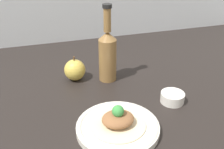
{
  "coord_description": "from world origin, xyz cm",
  "views": [
    {
      "loc": [
        -20.45,
        -69.51,
        46.99
      ],
      "look_at": [
        -0.43,
        -3.61,
        9.49
      ],
      "focal_mm": 42.0,
      "sensor_mm": 36.0,
      "label": 1
    }
  ],
  "objects_px": {
    "plate": "(118,127)",
    "plated_food": "(118,120)",
    "dipping_bowl": "(172,97)",
    "apple": "(75,70)",
    "cider_bottle": "(108,53)"
  },
  "relations": [
    {
      "from": "plate",
      "to": "plated_food",
      "type": "bearing_deg",
      "value": -93.58
    },
    {
      "from": "dipping_bowl",
      "to": "apple",
      "type": "bearing_deg",
      "value": 139.01
    },
    {
      "from": "plated_food",
      "to": "dipping_bowl",
      "type": "relative_size",
      "value": 2.02
    },
    {
      "from": "plated_food",
      "to": "cider_bottle",
      "type": "height_order",
      "value": "cider_bottle"
    },
    {
      "from": "plate",
      "to": "dipping_bowl",
      "type": "relative_size",
      "value": 3.02
    },
    {
      "from": "plated_food",
      "to": "apple",
      "type": "distance_m",
      "value": 0.32
    },
    {
      "from": "plated_food",
      "to": "dipping_bowl",
      "type": "height_order",
      "value": "plated_food"
    },
    {
      "from": "plate",
      "to": "dipping_bowl",
      "type": "bearing_deg",
      "value": 21.26
    },
    {
      "from": "plate",
      "to": "dipping_bowl",
      "type": "distance_m",
      "value": 0.22
    },
    {
      "from": "plate",
      "to": "dipping_bowl",
      "type": "height_order",
      "value": "dipping_bowl"
    },
    {
      "from": "plated_food",
      "to": "plate",
      "type": "bearing_deg",
      "value": 86.42
    },
    {
      "from": "apple",
      "to": "dipping_bowl",
      "type": "height_order",
      "value": "apple"
    },
    {
      "from": "cider_bottle",
      "to": "dipping_bowl",
      "type": "distance_m",
      "value": 0.27
    },
    {
      "from": "apple",
      "to": "cider_bottle",
      "type": "bearing_deg",
      "value": -15.63
    },
    {
      "from": "plated_food",
      "to": "cider_bottle",
      "type": "xyz_separation_m",
      "value": [
        0.05,
        0.28,
        0.06
      ]
    }
  ]
}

